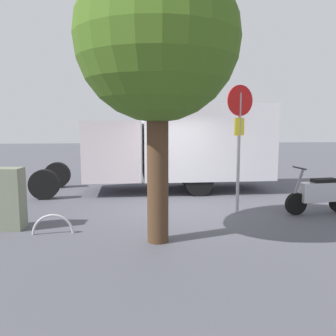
{
  "coord_description": "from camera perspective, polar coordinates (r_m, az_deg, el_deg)",
  "views": [
    {
      "loc": [
        1.01,
        8.92,
        2.3
      ],
      "look_at": [
        0.25,
        -0.74,
        1.03
      ],
      "focal_mm": 37.54,
      "sensor_mm": 36.0,
      "label": 1
    }
  ],
  "objects": [
    {
      "name": "stop_sign",
      "position": [
        8.97,
        11.5,
        6.29
      ],
      "size": [
        0.71,
        0.33,
        3.21
      ],
      "color": "#9E9EA3",
      "rests_on": "ground"
    },
    {
      "name": "box_truck_near",
      "position": [
        11.77,
        1.58,
        4.07
      ],
      "size": [
        7.72,
        2.4,
        2.9
      ],
      "rotation": [
        0.0,
        0.0,
        0.03
      ],
      "color": "black",
      "rests_on": "ground"
    },
    {
      "name": "motorcycle",
      "position": [
        9.68,
        23.43,
        -3.78
      ],
      "size": [
        1.81,
        0.6,
        1.2
      ],
      "rotation": [
        0.0,
        0.0,
        0.14
      ],
      "color": "black",
      "rests_on": "ground"
    },
    {
      "name": "ground_plane",
      "position": [
        9.27,
        1.92,
        -6.93
      ],
      "size": [
        60.0,
        60.0,
        0.0
      ],
      "primitive_type": "plane",
      "color": "#4A4B54"
    },
    {
      "name": "street_tree",
      "position": [
        6.76,
        -1.76,
        19.93
      ],
      "size": [
        3.01,
        3.01,
        5.31
      ],
      "color": "#47301E",
      "rests_on": "ground"
    },
    {
      "name": "bike_rack_hoop",
      "position": [
        7.78,
        -18.16,
        -10.14
      ],
      "size": [
        0.85,
        0.1,
        0.85
      ],
      "primitive_type": "torus",
      "rotation": [
        1.57,
        0.0,
        0.06
      ],
      "color": "#B7B7BC",
      "rests_on": "ground"
    },
    {
      "name": "utility_cabinet",
      "position": [
        8.33,
        -24.78,
        -4.56
      ],
      "size": [
        0.75,
        0.48,
        1.34
      ],
      "primitive_type": "cube",
      "rotation": [
        0.0,
        0.0,
        -0.09
      ],
      "color": "slate",
      "rests_on": "ground"
    }
  ]
}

